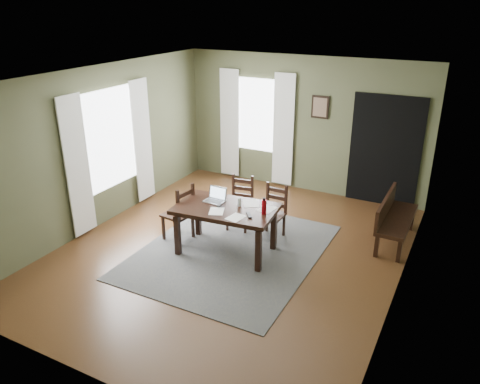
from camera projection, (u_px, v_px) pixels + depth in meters
The scene contains 25 objects.
ground at pixel (231, 251), 7.36m from camera, with size 5.00×6.00×0.01m.
room_shell at pixel (230, 141), 6.67m from camera, with size 5.02×6.02×2.71m.
rug at pixel (231, 251), 7.36m from camera, with size 2.60×3.20×0.01m.
dining_table at pixel (226, 213), 7.09m from camera, with size 1.60×1.06×0.76m.
chair_end at pixel (180, 214), 7.54m from camera, with size 0.47×0.47×0.96m.
chair_back_left at pixel (240, 203), 7.97m from camera, with size 0.45×0.45×0.91m.
chair_back_right at pixel (273, 213), 7.65m from camera, with size 0.41×0.41×0.89m.
bench at pixel (393, 216), 7.48m from camera, with size 0.45×1.39×0.78m.
laptop at pixel (216, 197), 7.25m from camera, with size 0.32×0.26×0.21m.
computer_mouse at pixel (219, 205), 7.07m from camera, with size 0.05×0.09×0.03m, color #3F3F42.
tv_remote at pixel (249, 215), 6.77m from camera, with size 0.05×0.19×0.02m, color black.
drinking_glass at pixel (239, 202), 7.06m from camera, with size 0.06×0.06×0.13m, color silver.
water_bottle at pixel (264, 207), 6.78m from camera, with size 0.08×0.08×0.25m.
paper_b at pixel (236, 217), 6.71m from camera, with size 0.21×0.27×0.00m, color white.
paper_c at pixel (251, 203), 7.17m from camera, with size 0.23×0.30×0.00m, color white.
paper_d at pixel (267, 209), 6.98m from camera, with size 0.22×0.29×0.00m, color white.
paper_e at pixel (217, 211), 6.91m from camera, with size 0.21×0.27×0.00m, color white.
window_left at pixel (110, 139), 8.02m from camera, with size 0.01×1.30×1.70m.
window_back at pixel (257, 115), 9.66m from camera, with size 1.00×0.01×1.50m.
curtain_left_near at pixel (77, 167), 7.43m from camera, with size 0.03×0.48×2.30m.
curtain_left_far at pixel (142, 141), 8.77m from camera, with size 0.03×0.48×2.30m.
curtain_back_left at pixel (230, 124), 10.00m from camera, with size 0.44×0.03×2.30m.
curtain_back_right at pixel (283, 131), 9.47m from camera, with size 0.44×0.03×2.30m.
framed_picture at pixel (320, 107), 8.97m from camera, with size 0.34×0.03×0.44m.
doorway_back at pixel (385, 151), 8.69m from camera, with size 1.30×0.03×2.10m.
Camera 1 is at (3.09, -5.65, 3.69)m, focal length 35.00 mm.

